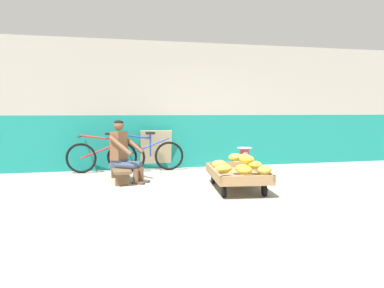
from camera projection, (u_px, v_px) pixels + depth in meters
name	position (u px, v px, depth m)	size (l,w,h in m)	color
ground_plane	(220.00, 198.00, 5.20)	(80.00, 80.00, 0.00)	#A39E93
back_wall	(183.00, 106.00, 8.02)	(16.00, 0.30, 2.87)	#19847A
banana_cart	(237.00, 175.00, 5.73)	(0.99, 1.52, 0.36)	#99754C
banana_pile	(240.00, 165.00, 5.43)	(0.88, 0.95, 0.26)	gold
low_bench	(120.00, 171.00, 6.40)	(0.41, 1.13, 0.27)	brown
vendor_seated	(123.00, 151.00, 6.33)	(0.74, 0.67, 1.14)	brown
plastic_crate	(244.00, 170.00, 6.82)	(0.36, 0.28, 0.30)	gold
weighing_scale	(244.00, 155.00, 6.79)	(0.30, 0.30, 0.29)	#28282D
bicycle_near_left	(106.00, 156.00, 7.28)	(1.66, 0.48, 0.86)	black
bicycle_far_left	(146.00, 155.00, 7.51)	(1.66, 0.48, 0.86)	black
sign_board	(156.00, 150.00, 7.78)	(0.70, 0.21, 0.89)	#C6B289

